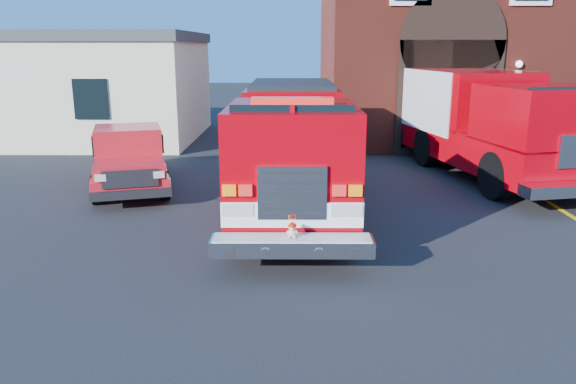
{
  "coord_description": "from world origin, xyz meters",
  "views": [
    {
      "loc": [
        0.09,
        -10.76,
        3.79
      ],
      "look_at": [
        0.0,
        -1.2,
        1.3
      ],
      "focal_mm": 35.0,
      "sensor_mm": 36.0,
      "label": 1
    }
  ],
  "objects_px": {
    "fire_station": "(503,35)",
    "pickup_truck": "(129,158)",
    "side_building": "(76,85)",
    "secondary_truck": "(480,118)",
    "fire_engine": "(292,144)"
  },
  "relations": [
    {
      "from": "side_building",
      "to": "fire_engine",
      "type": "xyz_separation_m",
      "value": [
        9.06,
        -10.28,
        -0.72
      ]
    },
    {
      "from": "side_building",
      "to": "pickup_truck",
      "type": "relative_size",
      "value": 1.85
    },
    {
      "from": "fire_engine",
      "to": "pickup_truck",
      "type": "height_order",
      "value": "fire_engine"
    },
    {
      "from": "fire_station",
      "to": "fire_engine",
      "type": "xyz_separation_m",
      "value": [
        -8.93,
        -11.27,
        -2.77
      ]
    },
    {
      "from": "side_building",
      "to": "pickup_truck",
      "type": "height_order",
      "value": "side_building"
    },
    {
      "from": "fire_station",
      "to": "fire_engine",
      "type": "height_order",
      "value": "fire_station"
    },
    {
      "from": "side_building",
      "to": "secondary_truck",
      "type": "distance_m",
      "value": 16.2
    },
    {
      "from": "side_building",
      "to": "pickup_truck",
      "type": "xyz_separation_m",
      "value": [
        4.57,
        -8.6,
        -1.4
      ]
    },
    {
      "from": "fire_station",
      "to": "pickup_truck",
      "type": "xyz_separation_m",
      "value": [
        -13.42,
        -9.58,
        -3.45
      ]
    },
    {
      "from": "fire_station",
      "to": "side_building",
      "type": "relative_size",
      "value": 1.49
    },
    {
      "from": "side_building",
      "to": "fire_engine",
      "type": "bearing_deg",
      "value": -48.59
    },
    {
      "from": "fire_station",
      "to": "side_building",
      "type": "height_order",
      "value": "fire_station"
    },
    {
      "from": "pickup_truck",
      "to": "secondary_truck",
      "type": "bearing_deg",
      "value": 11.61
    },
    {
      "from": "fire_engine",
      "to": "secondary_truck",
      "type": "relative_size",
      "value": 0.95
    },
    {
      "from": "fire_station",
      "to": "side_building",
      "type": "bearing_deg",
      "value": -176.86
    }
  ]
}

